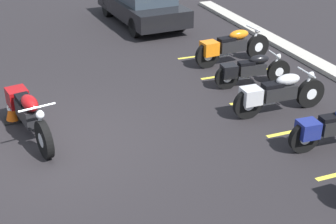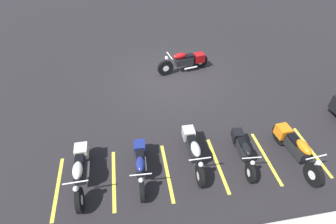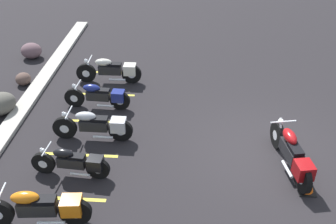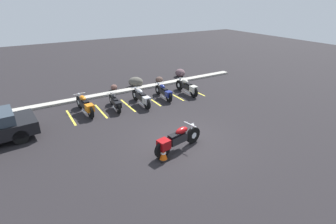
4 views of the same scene
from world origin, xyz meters
name	(u,v)px [view 4 (image 4 of 4)]	position (x,y,z in m)	size (l,w,h in m)	color
ground	(183,141)	(0.00, 0.00, 0.00)	(60.00, 60.00, 0.00)	black
motorcycle_maroon_featured	(176,140)	(-0.66, -0.49, 0.50)	(2.38, 0.84, 0.95)	black
parked_bike_0	(85,105)	(-2.78, 5.04, 0.48)	(0.65, 2.31, 0.91)	black
parked_bike_1	(115,102)	(-1.23, 4.78, 0.41)	(0.55, 1.97, 0.77)	black
parked_bike_2	(142,97)	(0.26, 4.56, 0.46)	(0.62, 2.22, 0.87)	black
parked_bike_3	(164,92)	(1.87, 4.80, 0.43)	(0.58, 2.06, 0.81)	black
parked_bike_4	(187,87)	(3.54, 4.75, 0.47)	(0.63, 2.24, 0.88)	black
concrete_curb	(120,92)	(0.00, 7.20, 0.06)	(18.00, 0.50, 0.12)	#A8A399
landscape_rock_0	(180,73)	(5.29, 8.24, 0.30)	(0.79, 0.72, 0.59)	#5E464C
landscape_rock_1	(159,80)	(3.18, 7.77, 0.21)	(0.54, 0.51, 0.42)	brown
landscape_rock_2	(114,87)	(-0.17, 7.89, 0.18)	(0.41, 0.44, 0.36)	brown
landscape_rock_3	(136,82)	(1.35, 7.77, 0.33)	(0.99, 0.81, 0.66)	#524F47
traffic_cone	(163,154)	(-1.41, -0.76, 0.25)	(0.40, 0.40, 0.54)	black
stall_line_0	(71,118)	(-3.60, 4.92, 0.00)	(0.10, 2.10, 0.00)	gold
stall_line_1	(101,111)	(-2.03, 4.92, 0.00)	(0.10, 2.10, 0.00)	gold
stall_line_2	(128,105)	(-0.46, 4.92, 0.00)	(0.10, 2.10, 0.00)	gold
stall_line_3	(152,100)	(1.11, 4.92, 0.00)	(0.10, 2.10, 0.00)	gold
stall_line_4	(175,95)	(2.69, 4.92, 0.00)	(0.10, 2.10, 0.00)	gold
stall_line_5	(195,91)	(4.26, 4.92, 0.00)	(0.10, 2.10, 0.00)	gold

